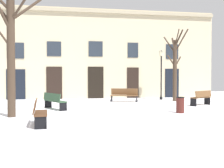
{
  "coord_description": "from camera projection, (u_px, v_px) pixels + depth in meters",
  "views": [
    {
      "loc": [
        -2.42,
        -12.64,
        1.74
      ],
      "look_at": [
        0.0,
        1.66,
        1.32
      ],
      "focal_mm": 43.14,
      "sensor_mm": 36.0,
      "label": 1
    }
  ],
  "objects": [
    {
      "name": "bench_back_to_back_left",
      "position": [
        39.0,
        112.0,
        9.48
      ],
      "size": [
        0.59,
        1.58,
        0.93
      ],
      "rotation": [
        0.0,
        0.0,
        1.64
      ],
      "color": "#51331E",
      "rests_on": "ground"
    },
    {
      "name": "streetlamp",
      "position": [
        161.0,
        69.0,
        20.04
      ],
      "size": [
        0.3,
        0.3,
        3.67
      ],
      "color": "black",
      "rests_on": "ground"
    },
    {
      "name": "tree_near_facade",
      "position": [
        175.0,
        66.0,
        18.73
      ],
      "size": [
        1.42,
        2.4,
        4.94
      ],
      "color": "#423326",
      "rests_on": "ground"
    },
    {
      "name": "building_facade",
      "position": [
        97.0,
        53.0,
        21.18
      ],
      "size": [
        19.22,
        0.6,
        7.02
      ],
      "color": "beige",
      "rests_on": "ground"
    },
    {
      "name": "tree_foreground",
      "position": [
        10.0,
        49.0,
        11.38
      ],
      "size": [
        2.49,
        1.64,
        5.75
      ],
      "color": "#423326",
      "rests_on": "ground"
    },
    {
      "name": "bench_far_corner",
      "position": [
        201.0,
        98.0,
        15.95
      ],
      "size": [
        1.58,
        1.15,
        0.88
      ],
      "rotation": [
        0.0,
        0.0,
        3.65
      ],
      "color": "brown",
      "rests_on": "ground"
    },
    {
      "name": "ground_plane",
      "position": [
        118.0,
        112.0,
        12.91
      ],
      "size": [
        30.76,
        30.76,
        0.0
      ],
      "primitive_type": "plane",
      "color": "white"
    },
    {
      "name": "bench_back_to_back_right",
      "position": [
        124.0,
        95.0,
        18.36
      ],
      "size": [
        1.9,
        1.04,
        0.9
      ],
      "rotation": [
        0.0,
        0.0,
        5.94
      ],
      "color": "brown",
      "rests_on": "ground"
    },
    {
      "name": "litter_bin",
      "position": [
        180.0,
        105.0,
        12.73
      ],
      "size": [
        0.41,
        0.41,
        0.76
      ],
      "color": "#4C1E19",
      "rests_on": "ground"
    },
    {
      "name": "bench_near_center_tree",
      "position": [
        54.0,
        101.0,
        14.08
      ],
      "size": [
        1.29,
        1.85,
        0.86
      ],
      "rotation": [
        0.0,
        0.0,
        2.07
      ],
      "color": "#2D4C33",
      "rests_on": "ground"
    }
  ]
}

